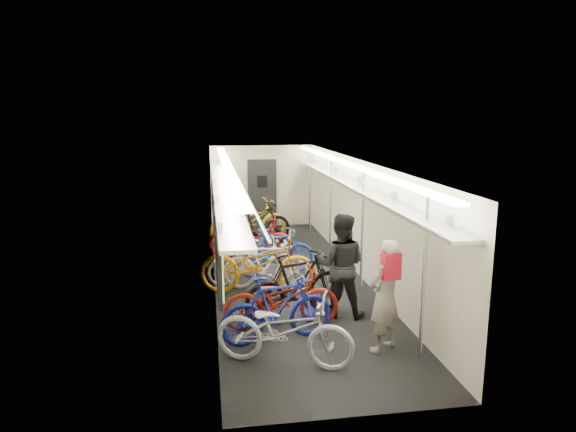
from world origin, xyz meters
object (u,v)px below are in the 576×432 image
object	(u,v)px
passenger_mid	(341,265)
passenger_near	(385,296)
backpack	(391,266)
bicycle_1	(277,308)
bicycle_0	(284,330)

from	to	relation	value
passenger_mid	passenger_near	bearing A→B (deg)	122.05
backpack	passenger_near	bearing A→B (deg)	99.06
passenger_near	backpack	distance (m)	0.48
passenger_mid	bicycle_1	bearing A→B (deg)	55.80
bicycle_1	passenger_mid	bearing A→B (deg)	-65.20
bicycle_0	backpack	bearing A→B (deg)	-62.94
passenger_near	backpack	bearing A→B (deg)	76.31
bicycle_0	bicycle_1	world-z (taller)	bicycle_1
bicycle_1	passenger_near	bearing A→B (deg)	-120.00
bicycle_0	bicycle_1	size ratio (longest dim) A/B	1.11
bicycle_0	passenger_mid	world-z (taller)	passenger_mid
passenger_near	passenger_mid	bearing A→B (deg)	-111.35
bicycle_0	backpack	xyz separation A→B (m)	(1.50, 0.12, 0.78)
bicycle_0	passenger_mid	size ratio (longest dim) A/B	1.10
passenger_near	backpack	world-z (taller)	passenger_near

